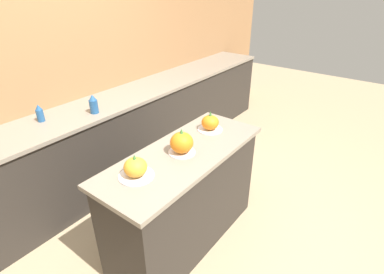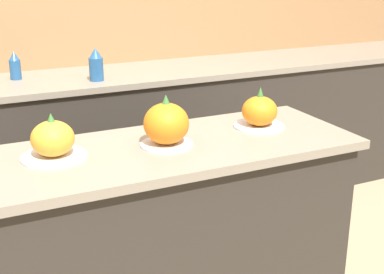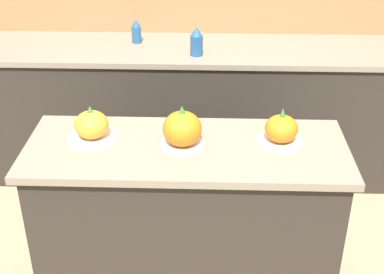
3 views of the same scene
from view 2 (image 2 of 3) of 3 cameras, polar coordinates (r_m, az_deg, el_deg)
The scene contains 8 objects.
wall_back at distance 3.43m, azimuth -12.83°, elevation 12.73°, with size 8.00×0.06×2.50m.
kitchen_island at distance 2.24m, azimuth -2.06°, elevation -11.69°, with size 1.46×0.57×0.90m.
back_counter at distance 3.29m, azimuth -10.56°, elevation -1.46°, with size 6.00×0.60×0.92m.
pumpkin_cake_left at distance 1.96m, azimuth -14.62°, elevation -0.38°, with size 0.24×0.24×0.17m.
pumpkin_cake_center at distance 2.02m, azimuth -2.76°, elevation 1.31°, with size 0.20×0.20×0.20m.
pumpkin_cake_right at distance 2.26m, azimuth 7.22°, elevation 2.61°, with size 0.22×0.22×0.17m.
bottle_tall at distance 3.02m, azimuth -10.20°, elevation 7.56°, with size 0.08×0.08×0.18m.
bottle_short at distance 3.17m, azimuth -18.36°, elevation 7.19°, with size 0.06×0.06×0.16m.
Camera 2 is at (-0.75, -1.78, 1.58)m, focal length 50.00 mm.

